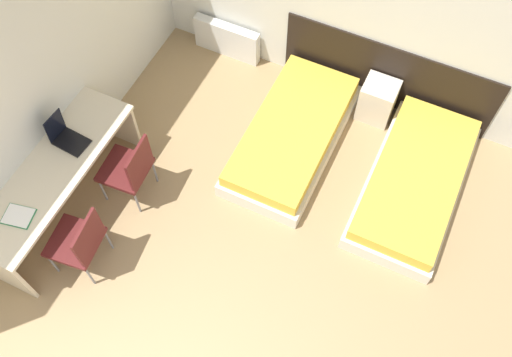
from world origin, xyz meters
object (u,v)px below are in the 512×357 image
object	(u,v)px
bed_near_window	(292,135)
nightstand	(378,100)
chair_near_laptop	(130,168)
chair_near_notebook	(79,241)
bed_near_door	(414,182)
laptop	(66,136)

from	to	relation	value
bed_near_window	nightstand	xyz separation A→B (m)	(0.71, 0.80, 0.09)
chair_near_laptop	chair_near_notebook	xyz separation A→B (m)	(-0.00, -0.90, 0.00)
bed_near_window	chair_near_laptop	world-z (taller)	chair_near_laptop
bed_near_door	chair_near_laptop	xyz separation A→B (m)	(-2.68, -1.30, 0.33)
bed_near_window	chair_near_laptop	xyz separation A→B (m)	(-1.26, -1.30, 0.33)
nightstand	laptop	size ratio (longest dim) A/B	1.48
nightstand	laptop	distance (m)	3.43
chair_near_notebook	laptop	xyz separation A→B (m)	(-0.60, 0.80, 0.32)
bed_near_window	chair_near_laptop	bearing A→B (deg)	-133.97
bed_near_window	bed_near_door	bearing A→B (deg)	0.00
bed_near_window	nightstand	distance (m)	1.08
chair_near_notebook	bed_near_door	bearing A→B (deg)	32.74
bed_near_door	laptop	bearing A→B (deg)	-156.90
bed_near_window	chair_near_notebook	world-z (taller)	chair_near_notebook
laptop	chair_near_laptop	bearing A→B (deg)	13.84
nightstand	laptop	xyz separation A→B (m)	(-2.57, -2.21, 0.56)
bed_near_door	nightstand	size ratio (longest dim) A/B	3.76
nightstand	chair_near_laptop	world-z (taller)	chair_near_laptop
nightstand	chair_near_laptop	xyz separation A→B (m)	(-1.97, -2.11, 0.24)
bed_near_window	chair_near_notebook	xyz separation A→B (m)	(-1.26, -2.20, 0.33)
nightstand	laptop	bearing A→B (deg)	-139.39
bed_near_door	chair_near_laptop	bearing A→B (deg)	-154.12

